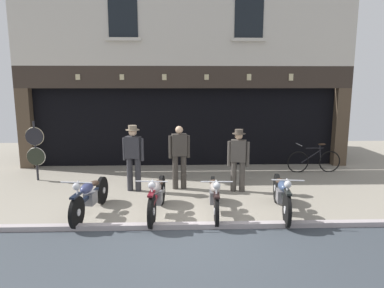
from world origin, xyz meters
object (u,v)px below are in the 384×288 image
Objects in this scene: motorcycle_center at (215,195)px; leaning_bicycle at (314,161)px; salesman_left at (133,155)px; salesman_right at (238,158)px; motorcycle_center_left at (157,195)px; motorcycle_center_right at (282,194)px; advert_board_far at (262,116)px; motorcycle_left at (90,196)px; shopkeeper_center at (179,154)px; tyre_sign_pole at (35,147)px; advert_board_near at (231,115)px.

motorcycle_center is 4.84m from leaning_bicycle.
salesman_left is 1.06× the size of salesman_right.
salesman_left is at bearing 105.88° from leaning_bicycle.
motorcycle_center_right reaches higher than motorcycle_center_left.
salesman_left is at bearing -38.02° from motorcycle_center.
advert_board_far is (2.03, 4.55, 1.24)m from motorcycle_center.
motorcycle_center_right reaches higher than motorcycle_left.
motorcycle_left is at bearing 117.11° from leaning_bicycle.
salesman_left is 1.19m from shopkeeper_center.
motorcycle_left is 2.66m from shopkeeper_center.
motorcycle_center_left reaches higher than motorcycle_left.
motorcycle_left is 0.97× the size of motorcycle_center_right.
motorcycle_center is 0.97× the size of motorcycle_center_right.
salesman_right is 5.72m from tyre_sign_pole.
motorcycle_center is 1.94× the size of advert_board_near.
salesman_right reaches higher than motorcycle_center_right.
shopkeeper_center reaches higher than motorcycle_center_right.
advert_board_far is 0.65× the size of leaning_bicycle.
advert_board_far reaches higher than shopkeeper_center.
salesman_left is at bearing 10.74° from salesman_right.
advert_board_far is 2.25m from leaning_bicycle.
motorcycle_center_right reaches higher than motorcycle_center.
advert_board_far is at bearing -120.09° from motorcycle_center_left.
salesman_right is 1.45× the size of advert_board_far.
motorcycle_center_left is 2.65m from motorcycle_center_right.
salesman_left is at bearing -135.23° from advert_board_near.
motorcycle_left is 3.75m from salesman_right.
salesman_right is at bearing -136.05° from motorcycle_center_left.
motorcycle_center_left is at bearing 7.80° from motorcycle_center_right.
shopkeeper_center is at bearing 3.23° from salesman_right.
tyre_sign_pole is 1.00× the size of leaning_bicycle.
tyre_sign_pole is (-2.91, 1.07, 0.01)m from salesman_left.
salesman_right is (-0.68, 1.59, 0.45)m from motorcycle_center_right.
motorcycle_center is (2.64, 0.01, -0.01)m from motorcycle_left.
shopkeeper_center is at bearing -160.54° from salesman_left.
shopkeeper_center is at bearing -99.04° from motorcycle_center_left.
advert_board_near reaches higher than advert_board_far.
motorcycle_center_left is 2.58m from salesman_right.
advert_board_near is at bearing -99.97° from motorcycle_center.
motorcycle_left is at bearing 37.75° from salesman_right.
tyre_sign_pole is 6.16m from advert_board_near.
advert_board_near is at bearing -180.00° from advert_board_far.
salesman_right is 3.38m from advert_board_far.
leaning_bicycle is (4.22, 1.60, -0.56)m from shopkeeper_center.
advert_board_far reaches higher than motorcycle_center_left.
motorcycle_center is 4.83m from advert_board_near.
motorcycle_center_right is 1.99× the size of advert_board_near.
salesman_left is (0.71, 1.66, 0.54)m from motorcycle_left.
advert_board_near is at bearing 17.39° from tyre_sign_pole.
motorcycle_center_right is at bearing 179.49° from motorcycle_center.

